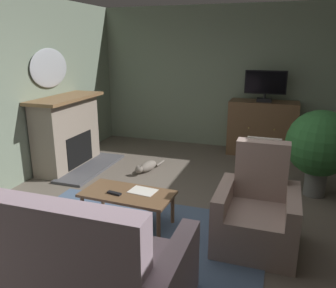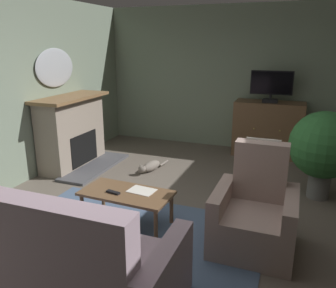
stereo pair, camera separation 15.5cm
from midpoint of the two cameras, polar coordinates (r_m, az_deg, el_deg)
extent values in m
cube|color=#665B51|center=(4.08, 0.15, -13.67)|extent=(5.73, 7.36, 0.04)
cube|color=gray|center=(6.91, 9.29, 10.68)|extent=(5.73, 0.10, 2.72)
cube|color=slate|center=(3.73, -8.38, -16.58)|extent=(2.78, 2.19, 0.01)
cube|color=#4C4C51|center=(5.92, -13.32, -3.87)|extent=(0.50, 1.49, 0.04)
cube|color=gray|center=(5.99, -17.13, 1.62)|extent=(0.45, 1.29, 1.15)
cube|color=black|center=(5.95, -15.48, -0.86)|extent=(0.10, 0.72, 0.52)
cube|color=olive|center=(5.85, -17.30, 7.27)|extent=(0.57, 1.45, 0.05)
ellipsoid|color=#B2B7BF|center=(5.95, -19.78, 11.77)|extent=(0.06, 0.93, 0.62)
cube|color=#4A3523|center=(6.75, 14.41, -1.33)|extent=(1.17, 0.46, 0.06)
cube|color=brown|center=(6.62, 14.69, 2.57)|extent=(1.23, 0.52, 1.01)
sphere|color=tan|center=(6.36, 12.55, 2.62)|extent=(0.03, 0.03, 0.03)
sphere|color=tan|center=(6.33, 16.53, 2.27)|extent=(0.03, 0.03, 0.03)
cube|color=black|center=(6.47, 15.00, 7.05)|extent=(0.26, 0.20, 0.06)
cylinder|color=black|center=(6.46, 15.05, 7.67)|extent=(0.04, 0.04, 0.08)
cube|color=black|center=(6.43, 15.21, 9.85)|extent=(0.73, 0.05, 0.42)
cube|color=black|center=(6.40, 15.19, 9.83)|extent=(0.69, 0.01, 0.38)
cube|color=brown|center=(3.97, -7.87, -8.19)|extent=(1.06, 0.57, 0.03)
cylinder|color=brown|center=(4.04, -0.36, -10.69)|extent=(0.04, 0.04, 0.37)
cylinder|color=brown|center=(4.44, -11.80, -8.47)|extent=(0.04, 0.04, 0.37)
cylinder|color=brown|center=(3.70, -2.82, -13.45)|extent=(0.04, 0.04, 0.37)
cylinder|color=brown|center=(4.13, -14.99, -10.67)|extent=(0.04, 0.04, 0.37)
cube|color=black|center=(3.94, -10.04, -8.04)|extent=(0.18, 0.08, 0.02)
cube|color=silver|center=(3.97, -5.33, -7.78)|extent=(0.32, 0.25, 0.01)
cube|color=#AD93A3|center=(3.20, -18.91, -19.35)|extent=(1.86, 0.89, 0.41)
cube|color=#AD93A3|center=(2.71, -24.39, -14.09)|extent=(1.86, 0.20, 0.62)
cube|color=#AD93A3|center=(2.73, -0.57, -22.51)|extent=(0.15, 0.89, 0.63)
cube|color=#B2A899|center=(3.09, -24.84, -14.27)|extent=(0.37, 0.17, 0.36)
cube|color=#A3897F|center=(3.71, 13.09, -13.39)|extent=(0.55, 0.81, 0.42)
cube|color=#A3897F|center=(3.77, 14.12, -4.14)|extent=(0.54, 0.18, 0.63)
cube|color=#A3897F|center=(3.65, 18.56, -12.54)|extent=(0.14, 0.80, 0.62)
cube|color=#A3897F|center=(3.70, 7.91, -11.42)|extent=(0.14, 0.80, 0.62)
cube|color=white|center=(3.77, 14.45, -0.74)|extent=(0.35, 0.02, 0.24)
cylinder|color=slate|center=(5.15, 22.38, -5.99)|extent=(0.29, 0.29, 0.35)
sphere|color=#2D6B33|center=(4.97, 23.08, 0.11)|extent=(0.89, 0.89, 0.89)
ellipsoid|color=gray|center=(5.67, -4.13, -3.70)|extent=(0.25, 0.44, 0.16)
sphere|color=gray|center=(5.48, -5.65, -4.22)|extent=(0.12, 0.12, 0.12)
cone|color=gray|center=(5.44, -5.40, -3.73)|extent=(0.04, 0.04, 0.04)
cone|color=gray|center=(5.48, -5.93, -3.60)|extent=(0.04, 0.04, 0.04)
cylinder|color=gray|center=(5.90, -2.05, -3.20)|extent=(0.09, 0.22, 0.06)
camera|label=1|loc=(0.08, -91.08, -0.32)|focal=36.77mm
camera|label=2|loc=(0.08, 88.92, 0.32)|focal=36.77mm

